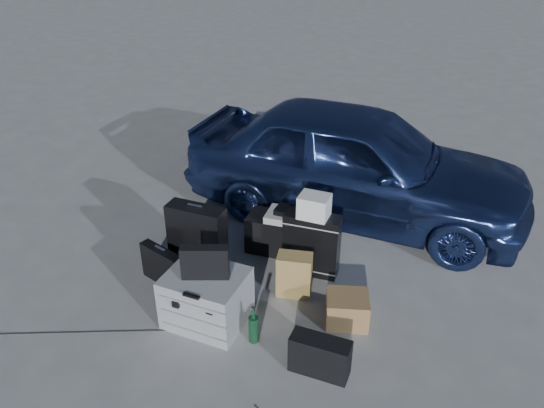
# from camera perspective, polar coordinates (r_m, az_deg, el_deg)

# --- Properties ---
(ground) EXTENTS (60.00, 60.00, 0.00)m
(ground) POSITION_cam_1_polar(r_m,az_deg,el_deg) (4.49, -1.99, -13.10)
(ground) COLOR #9D9D99
(ground) RESTS_ON ground
(car) EXTENTS (3.81, 1.90, 1.25)m
(car) POSITION_cam_1_polar(r_m,az_deg,el_deg) (5.79, 8.96, 4.49)
(car) COLOR #314789
(car) RESTS_ON ground
(pelican_case) EXTENTS (0.69, 0.59, 0.46)m
(pelican_case) POSITION_cam_1_polar(r_m,az_deg,el_deg) (4.44, -7.05, -10.01)
(pelican_case) COLOR #A5A8AA
(pelican_case) RESTS_ON ground
(laptop_bag) EXTENTS (0.39, 0.19, 0.28)m
(laptop_bag) POSITION_cam_1_polar(r_m,az_deg,el_deg) (4.20, -7.24, -6.25)
(laptop_bag) COLOR black
(laptop_bag) RESTS_ON pelican_case
(briefcase) EXTENTS (0.46, 0.27, 0.36)m
(briefcase) POSITION_cam_1_polar(r_m,az_deg,el_deg) (4.94, -11.74, -6.54)
(briefcase) COLOR black
(briefcase) RESTS_ON ground
(suitcase_left) EXTENTS (0.55, 0.25, 0.70)m
(suitcase_left) POSITION_cam_1_polar(r_m,az_deg,el_deg) (4.93, -8.00, -3.86)
(suitcase_left) COLOR black
(suitcase_left) RESTS_ON ground
(suitcase_right) EXTENTS (0.52, 0.21, 0.61)m
(suitcase_right) POSITION_cam_1_polar(r_m,az_deg,el_deg) (4.92, 4.28, -4.34)
(suitcase_right) COLOR black
(suitcase_right) RESTS_ON ground
(white_carton) EXTENTS (0.28, 0.24, 0.21)m
(white_carton) POSITION_cam_1_polar(r_m,az_deg,el_deg) (4.68, 4.56, -0.25)
(white_carton) COLOR white
(white_carton) RESTS_ON suitcase_right
(duffel_bag) EXTENTS (0.76, 0.35, 0.38)m
(duffel_bag) POSITION_cam_1_polar(r_m,az_deg,el_deg) (5.25, 1.44, -3.37)
(duffel_bag) COLOR black
(duffel_bag) RESTS_ON ground
(flat_box_white) EXTENTS (0.40, 0.31, 0.07)m
(flat_box_white) POSITION_cam_1_polar(r_m,az_deg,el_deg) (5.13, 1.66, -1.33)
(flat_box_white) COLOR white
(flat_box_white) RESTS_ON duffel_bag
(flat_box_black) EXTENTS (0.27, 0.20, 0.05)m
(flat_box_black) POSITION_cam_1_polar(r_m,az_deg,el_deg) (5.10, 1.81, -0.74)
(flat_box_black) COLOR black
(flat_box_black) RESTS_ON flat_box_white
(kraft_bag) EXTENTS (0.32, 0.21, 0.40)m
(kraft_bag) POSITION_cam_1_polar(r_m,az_deg,el_deg) (4.70, 2.42, -7.61)
(kraft_bag) COLOR #A38347
(kraft_bag) RESTS_ON ground
(cardboard_box) EXTENTS (0.40, 0.36, 0.26)m
(cardboard_box) POSITION_cam_1_polar(r_m,az_deg,el_deg) (4.50, 8.09, -11.15)
(cardboard_box) COLOR #9A6D43
(cardboard_box) RESTS_ON ground
(messenger_bag) EXTENTS (0.46, 0.21, 0.31)m
(messenger_bag) POSITION_cam_1_polar(r_m,az_deg,el_deg) (4.06, 5.17, -15.97)
(messenger_bag) COLOR black
(messenger_bag) RESTS_ON ground
(green_bottle) EXTENTS (0.09, 0.09, 0.33)m
(green_bottle) POSITION_cam_1_polar(r_m,az_deg,el_deg) (4.27, -2.00, -12.88)
(green_bottle) COLOR #0F321B
(green_bottle) RESTS_ON ground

